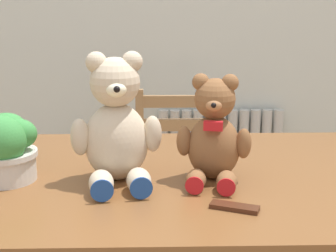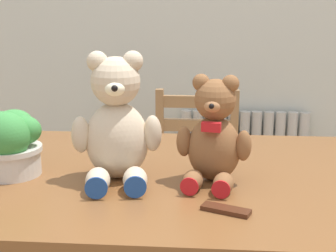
{
  "view_description": "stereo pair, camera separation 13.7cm",
  "coord_description": "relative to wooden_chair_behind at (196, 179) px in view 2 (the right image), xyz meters",
  "views": [
    {
      "loc": [
        -0.07,
        -0.91,
        1.28
      ],
      "look_at": [
        -0.03,
        0.42,
        0.94
      ],
      "focal_mm": 50.0,
      "sensor_mm": 36.0,
      "label": 1
    },
    {
      "loc": [
        0.07,
        -0.91,
        1.28
      ],
      "look_at": [
        -0.03,
        0.42,
        0.94
      ],
      "focal_mm": 50.0,
      "sensor_mm": 36.0,
      "label": 2
    }
  ],
  "objects": [
    {
      "name": "teddy_bear_right",
      "position": [
        0.07,
        -0.86,
        0.46
      ],
      "size": [
        0.22,
        0.24,
        0.32
      ],
      "rotation": [
        0.0,
        0.0,
        2.97
      ],
      "color": "brown",
      "rests_on": "dining_table"
    },
    {
      "name": "dining_table",
      "position": [
        -0.04,
        -0.8,
        0.22
      ],
      "size": [
        1.47,
        0.95,
        0.78
      ],
      "color": "brown",
      "rests_on": "ground_plane"
    },
    {
      "name": "wooden_chair_behind",
      "position": [
        0.0,
        0.0,
        0.0
      ],
      "size": [
        0.42,
        0.42,
        0.88
      ],
      "rotation": [
        0.0,
        0.0,
        3.14
      ],
      "color": "#997047",
      "rests_on": "ground_plane"
    },
    {
      "name": "radiator",
      "position": [
        0.27,
        0.45,
        -0.14
      ],
      "size": [
        0.74,
        0.1,
        0.71
      ],
      "color": "beige",
      "rests_on": "ground_plane"
    },
    {
      "name": "wall_back",
      "position": [
        -0.04,
        0.52,
        0.84
      ],
      "size": [
        8.0,
        0.04,
        2.6
      ],
      "primitive_type": "cube",
      "color": "silver",
      "rests_on": "ground_plane"
    },
    {
      "name": "potted_plant",
      "position": [
        -0.57,
        -0.86,
        0.43
      ],
      "size": [
        0.25,
        0.22,
        0.21
      ],
      "color": "beige",
      "rests_on": "dining_table"
    },
    {
      "name": "chocolate_bar",
      "position": [
        0.09,
        -1.08,
        0.32
      ],
      "size": [
        0.13,
        0.08,
        0.01
      ],
      "primitive_type": "cube",
      "rotation": [
        0.0,
        0.0,
        -0.39
      ],
      "color": "#472314",
      "rests_on": "dining_table"
    },
    {
      "name": "teddy_bear_left",
      "position": [
        -0.22,
        -0.86,
        0.48
      ],
      "size": [
        0.27,
        0.28,
        0.38
      ],
      "rotation": [
        0.0,
        0.0,
        3.29
      ],
      "color": "beige",
      "rests_on": "dining_table"
    }
  ]
}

